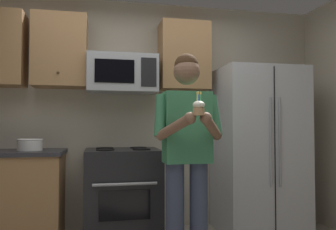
# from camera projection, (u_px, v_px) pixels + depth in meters

# --- Properties ---
(wall_back) EXTENTS (4.40, 0.10, 2.60)m
(wall_back) POSITION_uv_depth(u_px,v_px,m) (134.00, 114.00, 3.92)
(wall_back) COLOR #B7AD99
(wall_back) RESTS_ON ground
(oven_range) EXTENTS (0.76, 0.70, 0.93)m
(oven_range) POSITION_uv_depth(u_px,v_px,m) (122.00, 194.00, 3.48)
(oven_range) COLOR black
(oven_range) RESTS_ON ground
(microwave) EXTENTS (0.74, 0.41, 0.40)m
(microwave) POSITION_uv_depth(u_px,v_px,m) (122.00, 74.00, 3.64)
(microwave) COLOR #9EA0A5
(refrigerator) EXTENTS (0.90, 0.75, 1.80)m
(refrigerator) POSITION_uv_depth(u_px,v_px,m) (258.00, 149.00, 3.75)
(refrigerator) COLOR #B7BABF
(refrigerator) RESTS_ON ground
(cabinet_row_upper) EXTENTS (2.78, 0.36, 0.76)m
(cabinet_row_upper) POSITION_uv_depth(u_px,v_px,m) (68.00, 52.00, 3.58)
(cabinet_row_upper) COLOR #9E7247
(bowl_large_white) EXTENTS (0.25, 0.25, 0.11)m
(bowl_large_white) POSITION_uv_depth(u_px,v_px,m) (30.00, 144.00, 3.33)
(bowl_large_white) COLOR white
(bowl_large_white) RESTS_ON counter_left
(person) EXTENTS (0.60, 0.48, 1.76)m
(person) POSITION_uv_depth(u_px,v_px,m) (187.00, 146.00, 2.75)
(person) COLOR #383F59
(person) RESTS_ON ground
(cupcake) EXTENTS (0.09, 0.09, 0.17)m
(cupcake) POSITION_uv_depth(u_px,v_px,m) (199.00, 108.00, 2.44)
(cupcake) COLOR #A87F56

